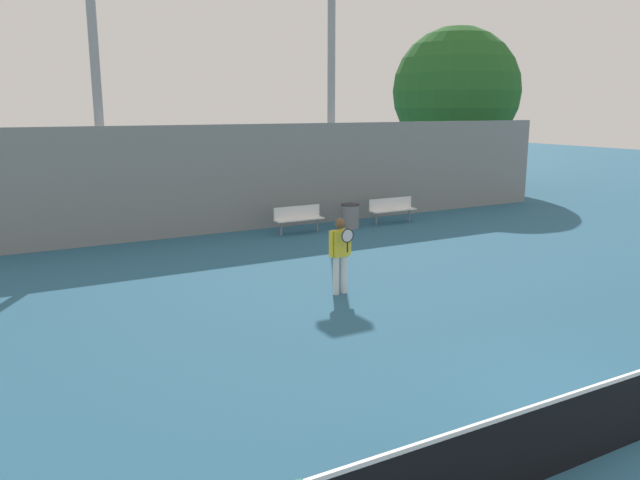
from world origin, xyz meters
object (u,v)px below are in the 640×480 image
Objects in this scene: bench_courtside_far at (392,207)px; trash_bin at (350,216)px; tree_green_tall at (456,91)px; bench_courtside_near at (298,216)px; light_pole_far_right at (331,84)px; tennis_player at (340,251)px; light_pole_near_left at (91,14)px.

trash_bin is at bearing -176.78° from bench_courtside_far.
bench_courtside_near is at bearing -151.27° from tree_green_tall.
light_pole_far_right is (-1.39, 1.93, 4.32)m from bench_courtside_far.
tree_green_tall is (12.68, 6.95, 4.28)m from bench_courtside_near.
bench_courtside_near is 0.21× the size of tree_green_tall.
tree_green_tall is at bearing 39.02° from tennis_player.
trash_bin is (7.62, -2.14, -6.31)m from light_pole_near_left.
bench_courtside_near and bench_courtside_far have the same top height.
bench_courtside_far is at bearing -54.11° from light_pole_far_right.
bench_courtside_far is 1.84m from trash_bin.
bench_courtside_near is 8.63m from light_pole_near_left.
bench_courtside_far is 0.23× the size of tree_green_tall.
light_pole_far_right is (2.38, 1.93, 4.32)m from bench_courtside_near.
tree_green_tall is at bearing 26.00° from light_pole_far_right.
trash_bin is (4.28, 6.39, -0.55)m from tennis_player.
tennis_player is 0.94× the size of bench_courtside_far.
tennis_player is 6.92m from bench_courtside_near.
tennis_player is at bearing -138.17° from tree_green_tall.
light_pole_far_right is 4.92m from trash_bin.
light_pole_far_right reaches higher than trash_bin.
light_pole_near_left reaches higher than light_pole_far_right.
light_pole_near_left is 8.26m from light_pole_far_right.
bench_courtside_far is 12.08m from tree_green_tall.
bench_courtside_near is at bearing -140.95° from light_pole_far_right.
bench_courtside_far reaches higher than trash_bin.
bench_courtside_near is 1.94m from trash_bin.
bench_courtside_near is at bearing 67.32° from tennis_player.
trash_bin is at bearing -102.19° from light_pole_far_right.
tennis_player reaches higher than trash_bin.
light_pole_near_left is 10.12m from trash_bin.
bench_courtside_far is at bearing -12.18° from light_pole_near_left.
tennis_player is 10.42m from light_pole_far_right.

